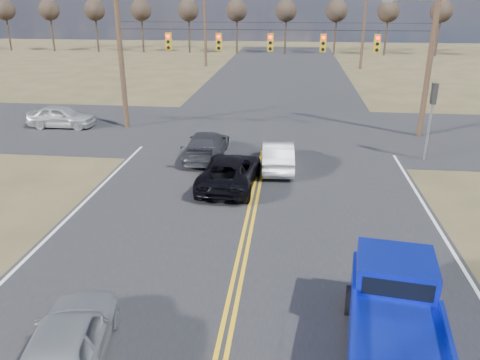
# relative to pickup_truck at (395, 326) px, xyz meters

# --- Properties ---
(ground) EXTENTS (160.00, 160.00, 0.00)m
(ground) POSITION_rel_pickup_truck_xyz_m (-3.86, 1.21, -0.98)
(ground) COLOR brown
(ground) RESTS_ON ground
(road_main) EXTENTS (14.00, 120.00, 0.02)m
(road_main) POSITION_rel_pickup_truck_xyz_m (-3.86, 11.21, -0.98)
(road_main) COLOR #28282B
(road_main) RESTS_ON ground
(road_cross) EXTENTS (120.00, 12.00, 0.02)m
(road_cross) POSITION_rel_pickup_truck_xyz_m (-3.86, 19.21, -0.98)
(road_cross) COLOR #28282B
(road_cross) RESTS_ON ground
(signal_gantry) EXTENTS (19.60, 4.83, 10.00)m
(signal_gantry) POSITION_rel_pickup_truck_xyz_m (-3.36, 19.00, 4.08)
(signal_gantry) COLOR #473323
(signal_gantry) RESTS_ON ground
(utility_poles) EXTENTS (19.60, 58.32, 10.00)m
(utility_poles) POSITION_rel_pickup_truck_xyz_m (-3.86, 18.21, 4.24)
(utility_poles) COLOR #473323
(utility_poles) RESTS_ON ground
(treeline) EXTENTS (87.00, 117.80, 7.40)m
(treeline) POSITION_rel_pickup_truck_xyz_m (-3.86, 28.17, 4.72)
(treeline) COLOR #33261C
(treeline) RESTS_ON ground
(pickup_truck) EXTENTS (2.71, 5.61, 2.03)m
(pickup_truck) POSITION_rel_pickup_truck_xyz_m (0.00, 0.00, 0.00)
(pickup_truck) COLOR black
(pickup_truck) RESTS_ON ground
(silver_suv) EXTENTS (2.36, 4.39, 1.42)m
(silver_suv) POSITION_rel_pickup_truck_xyz_m (-7.15, -1.03, -0.27)
(silver_suv) COLOR #9CA0A4
(silver_suv) RESTS_ON ground
(black_suv) EXTENTS (2.52, 5.03, 1.37)m
(black_suv) POSITION_rel_pickup_truck_xyz_m (-5.04, 10.15, -0.30)
(black_suv) COLOR black
(black_suv) RESTS_ON ground
(white_car_queue) EXTENTS (1.69, 4.24, 1.37)m
(white_car_queue) POSITION_rel_pickup_truck_xyz_m (-3.06, 12.63, -0.30)
(white_car_queue) COLOR silver
(white_car_queue) RESTS_ON ground
(dgrey_car_queue) EXTENTS (1.97, 4.72, 1.36)m
(dgrey_car_queue) POSITION_rel_pickup_truck_xyz_m (-6.74, 13.82, -0.30)
(dgrey_car_queue) COLOR #393A3F
(dgrey_car_queue) RESTS_ON ground
(cross_car_west) EXTENTS (1.75, 4.17, 1.41)m
(cross_car_west) POSITION_rel_pickup_truck_xyz_m (-16.94, 18.74, -0.28)
(cross_car_west) COLOR #B8B8B8
(cross_car_west) RESTS_ON ground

